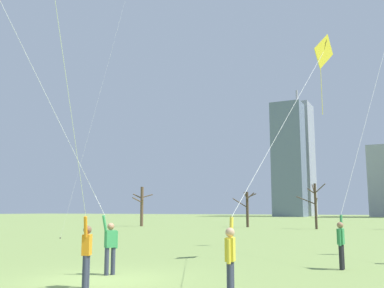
# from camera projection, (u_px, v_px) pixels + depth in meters

# --- Properties ---
(ground_plane) EXTENTS (400.00, 400.00, 0.00)m
(ground_plane) POSITION_uv_depth(u_px,v_px,m) (102.00, 279.00, 12.95)
(ground_plane) COLOR #7A934C
(kite_flyer_far_back_teal) EXTENTS (4.22, 10.54, 18.85)m
(kite_flyer_far_back_teal) POSITION_uv_depth(u_px,v_px,m) (360.00, 163.00, 16.79)
(kite_flyer_far_back_teal) COLOR black
(kite_flyer_far_back_teal) RESTS_ON ground
(kite_flyer_foreground_right_yellow) EXTENTS (1.38, 9.65, 9.47)m
(kite_flyer_foreground_right_yellow) POSITION_uv_depth(u_px,v_px,m) (266.00, 179.00, 12.29)
(kite_flyer_foreground_right_yellow) COLOR #33384C
(kite_flyer_foreground_right_yellow) RESTS_ON ground
(kite_flyer_foreground_left_red) EXTENTS (5.11, 5.30, 14.50)m
(kite_flyer_foreground_left_red) POSITION_uv_depth(u_px,v_px,m) (76.00, 171.00, 13.85)
(kite_flyer_foreground_left_red) COLOR #33384C
(kite_flyer_foreground_left_red) RESTS_ON ground
(kite_flyer_midfield_left_green) EXTENTS (4.65, 8.69, 12.06)m
(kite_flyer_midfield_left_green) POSITION_uv_depth(u_px,v_px,m) (76.00, 172.00, 10.18)
(kite_flyer_midfield_left_green) COLOR #33384C
(kite_flyer_midfield_left_green) RESTS_ON ground
(bare_tree_center) EXTENTS (3.28, 3.25, 4.94)m
(bare_tree_center) POSITION_uv_depth(u_px,v_px,m) (315.00, 203.00, 47.73)
(bare_tree_center) COLOR #423326
(bare_tree_center) RESTS_ON ground
(bare_tree_far_right_edge) EXTENTS (2.85, 1.56, 4.26)m
(bare_tree_far_right_edge) POSITION_uv_depth(u_px,v_px,m) (247.00, 208.00, 53.29)
(bare_tree_far_right_edge) COLOR #423326
(bare_tree_far_right_edge) RESTS_ON ground
(bare_tree_right_of_center) EXTENTS (2.31, 2.61, 5.04)m
(bare_tree_right_of_center) POSITION_uv_depth(u_px,v_px,m) (142.00, 205.00, 56.38)
(bare_tree_right_of_center) COLOR brown
(bare_tree_right_of_center) RESTS_ON ground
(skyline_short_annex) EXTENTS (9.57, 11.80, 46.21)m
(skyline_short_annex) POSITION_uv_depth(u_px,v_px,m) (299.00, 159.00, 158.57)
(skyline_short_annex) COLOR #9EA3AD
(skyline_short_annex) RESTS_ON ground
(skyline_wide_slab) EXTENTS (9.80, 8.00, 37.10)m
(skyline_wide_slab) POSITION_uv_depth(u_px,v_px,m) (289.00, 159.00, 142.38)
(skyline_wide_slab) COLOR slate
(skyline_wide_slab) RESTS_ON ground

